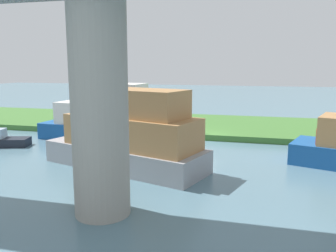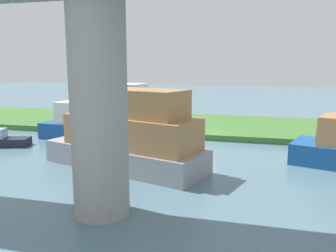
# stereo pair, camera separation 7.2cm
# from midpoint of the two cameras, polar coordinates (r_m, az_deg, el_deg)

# --- Properties ---
(ground_plane) EXTENTS (160.00, 160.00, 0.00)m
(ground_plane) POSITION_cam_midpoint_polar(r_m,az_deg,el_deg) (29.06, 5.70, -2.38)
(ground_plane) COLOR slate
(grassy_bank) EXTENTS (80.00, 12.00, 0.50)m
(grassy_bank) POSITION_cam_midpoint_polar(r_m,az_deg,el_deg) (34.84, 7.29, 0.06)
(grassy_bank) COLOR #427533
(grassy_bank) RESTS_ON ground
(bridge_pylon) EXTENTS (2.30, 2.30, 9.04)m
(bridge_pylon) POSITION_cam_midpoint_polar(r_m,az_deg,el_deg) (14.25, -11.09, 3.09)
(bridge_pylon) COLOR #9E998E
(bridge_pylon) RESTS_ON ground
(person_on_bank) EXTENTS (0.49, 0.49, 1.39)m
(person_on_bank) POSITION_cam_midpoint_polar(r_m,az_deg,el_deg) (30.57, 0.58, 0.57)
(person_on_bank) COLOR #2D334C
(person_on_bank) RESTS_ON grassy_bank
(mooring_post) EXTENTS (0.20, 0.20, 1.00)m
(mooring_post) POSITION_cam_midpoint_polar(r_m,az_deg,el_deg) (29.44, 5.51, -0.23)
(mooring_post) COLOR brown
(mooring_post) RESTS_ON grassy_bank
(houseboat_blue) EXTENTS (10.35, 4.19, 5.17)m
(houseboat_blue) POSITION_cam_midpoint_polar(r_m,az_deg,el_deg) (29.46, -10.38, 1.45)
(houseboat_blue) COLOR #195199
(houseboat_blue) RESTS_ON ground
(motorboat_white) EXTENTS (10.85, 6.40, 5.26)m
(motorboat_white) POSITION_cam_midpoint_polar(r_m,az_deg,el_deg) (21.08, -6.35, -1.69)
(motorboat_white) COLOR #99999E
(motorboat_white) RESTS_ON ground
(riverboat_paddlewheel) EXTENTS (4.27, 2.45, 1.35)m
(riverboat_paddlewheel) POSITION_cam_midpoint_polar(r_m,az_deg,el_deg) (29.84, -25.61, -2.05)
(riverboat_paddlewheel) COLOR #1E232D
(riverboat_paddlewheel) RESTS_ON ground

